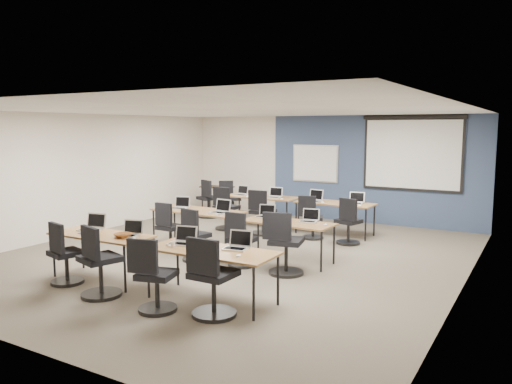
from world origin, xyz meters
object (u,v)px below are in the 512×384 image
Objects in this scene: task_chair_0 at (64,259)px; task_chair_4 at (169,231)px; task_chair_10 at (311,221)px; training_table_mid_left at (198,212)px; laptop_0 at (92,226)px; training_table_front_left at (101,237)px; projector_screen at (412,149)px; laptop_5 at (221,210)px; training_table_back_left at (262,198)px; laptop_1 at (130,232)px; spare_chair_b at (208,202)px; laptop_4 at (180,206)px; spare_chair_a at (231,201)px; laptop_3 at (237,244)px; laptop_7 at (309,219)px; laptop_8 at (241,193)px; task_chair_9 at (262,216)px; whiteboard at (315,164)px; training_table_back_right at (335,205)px; laptop_2 at (182,240)px; utility_table at (217,190)px; training_table_front_right at (212,253)px; task_chair_7 at (284,248)px; task_chair_8 at (225,212)px; task_chair_6 at (240,244)px; task_chair_3 at (211,284)px; laptop_6 at (265,214)px; task_chair_5 at (194,240)px; laptop_9 at (274,195)px; laptop_10 at (315,198)px; task_chair_11 at (348,225)px; task_chair_1 at (98,267)px; task_chair_2 at (153,282)px; training_table_mid_right at (288,225)px.

task_chair_0 is 2.45m from task_chair_4.
training_table_mid_left is at bearing -157.67° from task_chair_10.
training_table_front_left is at bearing -34.94° from laptop_0.
laptop_5 is at bearing -123.00° from projector_screen.
projector_screen is at bearing 52.76° from training_table_mid_left.
training_table_back_left is 4.97m from laptop_1.
spare_chair_b is at bearing 106.95° from training_table_front_left.
spare_chair_a is at bearing 89.70° from laptop_4.
laptop_3 is 2.32m from laptop_7.
task_chair_9 is (1.06, -0.83, -0.37)m from laptop_8.
laptop_0 is 0.87m from laptop_1.
whiteboard is 6.63m from laptop_1.
task_chair_4 is at bearing -124.35° from training_table_back_right.
training_table_back_left is 5.18m from laptop_2.
laptop_8 reaches higher than training_table_mid_left.
laptop_7 reaches higher than utility_table.
training_table_front_right is 1.01× the size of training_table_back_left.
projector_screen is 7.52m from training_table_front_left.
task_chair_7 is (-0.83, -5.03, -1.45)m from projector_screen.
task_chair_8 is at bearing -120.15° from training_table_back_left.
task_chair_7 is at bearing 16.91° from laptop_0.
training_table_mid_left is at bearing 90.26° from training_table_front_left.
projector_screen reaches higher than laptop_2.
laptop_0 is (-0.40, -4.91, 0.11)m from training_table_back_left.
task_chair_6 reaches higher than training_table_mid_left.
projector_screen is 3.20m from task_chair_10.
task_chair_3 is (1.72, -7.15, -1.01)m from whiteboard.
training_table_back_right is at bearing 55.84° from laptop_1.
task_chair_6 is at bearing -93.10° from spare_chair_a.
task_chair_4 reaches higher than training_table_back_left.
laptop_3 is 0.79m from task_chair_3.
laptop_6 is 0.91m from laptop_7.
task_chair_3 is 1.08× the size of task_chair_5.
laptop_5 reaches higher than laptop_3.
laptop_9 is at bearing -148.80° from projector_screen.
laptop_10 reaches higher than laptop_0.
task_chair_0 reaches higher than task_chair_11.
task_chair_1 reaches higher than laptop_9.
task_chair_4 is at bearing 111.37° from task_chair_2.
utility_table is (-4.43, 6.52, 0.22)m from task_chair_3.
laptop_3 reaches higher than utility_table.
projector_screen reaches higher than laptop_4.
training_table_front_left is 4.26m from task_chair_8.
laptop_7 is at bearing 45.58° from training_table_front_left.
task_chair_8 is (-0.18, 4.70, 0.02)m from task_chair_0.
whiteboard is 4.97m from task_chair_4.
projector_screen reaches higher than task_chair_0.
task_chair_8 is (-2.85, 3.96, -0.37)m from laptop_3.
training_table_mid_right is 2.77m from laptop_1.
task_chair_0 is 1.01× the size of task_chair_5.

